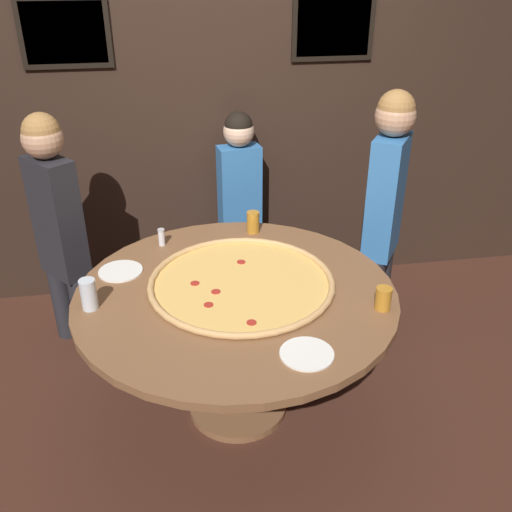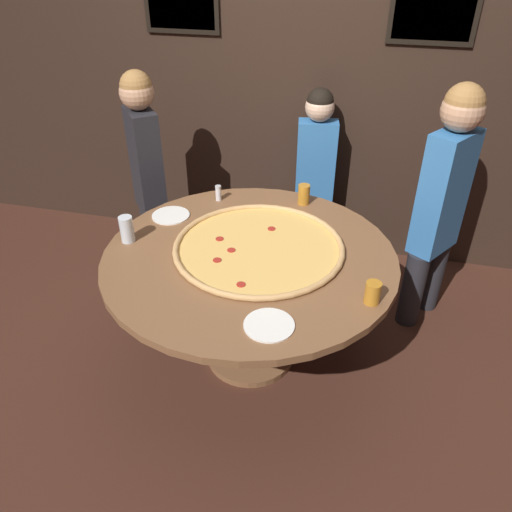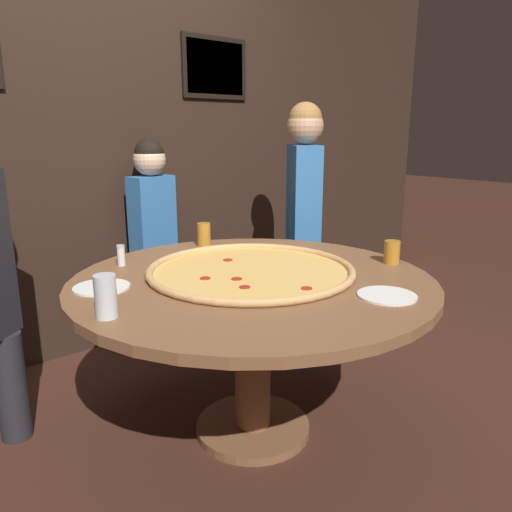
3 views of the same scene
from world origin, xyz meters
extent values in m
plane|color=#422319|center=(0.00, 0.00, 0.00)|extent=(24.00, 24.00, 0.00)
cube|color=black|center=(0.00, 1.37, 1.30)|extent=(6.40, 0.06, 2.60)
cube|color=black|center=(0.80, 1.33, 1.75)|extent=(0.52, 0.02, 0.40)
cube|color=#936B5B|center=(0.80, 1.32, 1.75)|extent=(0.46, 0.01, 0.34)
cylinder|color=brown|center=(0.00, 0.00, 0.72)|extent=(1.54, 1.54, 0.04)
cylinder|color=brown|center=(0.00, 0.00, 0.35)|extent=(0.16, 0.16, 0.70)
cylinder|color=brown|center=(0.00, 0.00, 0.02)|extent=(0.52, 0.52, 0.04)
cylinder|color=#EAB75B|center=(0.04, 0.05, 0.75)|extent=(0.87, 0.87, 0.01)
torus|color=tan|center=(0.04, 0.05, 0.76)|extent=(0.91, 0.91, 0.03)
cylinder|color=#A8281E|center=(-0.10, -0.01, 0.75)|extent=(0.04, 0.04, 0.00)
cylinder|color=#A8281E|center=(0.03, -0.29, 0.75)|extent=(0.04, 0.04, 0.00)
cylinder|color=#A8281E|center=(-0.19, 0.08, 0.75)|extent=(0.04, 0.04, 0.00)
cylinder|color=#A8281E|center=(-0.14, -0.12, 0.75)|extent=(0.04, 0.04, 0.00)
cylinder|color=#A8281E|center=(0.06, 0.25, 0.75)|extent=(0.04, 0.04, 0.00)
cylinder|color=#BC7A23|center=(0.64, -0.25, 0.79)|extent=(0.07, 0.07, 0.11)
cylinder|color=#BC7A23|center=(0.18, 0.62, 0.80)|extent=(0.07, 0.07, 0.12)
cylinder|color=silver|center=(-0.67, -0.04, 0.81)|extent=(0.07, 0.07, 0.15)
cylinder|color=white|center=(-0.55, 0.28, 0.74)|extent=(0.22, 0.22, 0.01)
cylinder|color=white|center=(0.22, -0.52, 0.74)|extent=(0.22, 0.22, 0.01)
cylinder|color=silver|center=(-0.34, 0.54, 0.78)|extent=(0.04, 0.04, 0.08)
cylinder|color=#B7B7BC|center=(-0.34, 0.54, 0.83)|extent=(0.04, 0.04, 0.01)
cylinder|color=#232328|center=(1.05, 0.75, 0.26)|extent=(0.19, 0.19, 0.52)
cylinder|color=#232328|center=(0.92, 0.55, 0.26)|extent=(0.19, 0.19, 0.52)
cube|color=#3370B2|center=(0.98, 0.65, 0.89)|extent=(0.31, 0.35, 0.73)
sphere|color=tan|center=(0.98, 0.65, 1.37)|extent=(0.23, 0.23, 0.23)
sphere|color=#9E703D|center=(0.98, 0.65, 1.41)|extent=(0.21, 0.21, 0.21)
cylinder|color=#232328|center=(0.28, 1.18, 0.22)|extent=(0.14, 0.14, 0.45)
cylinder|color=#232328|center=(0.08, 1.15, 0.22)|extent=(0.14, 0.14, 0.45)
cube|color=#3370B2|center=(0.18, 1.17, 0.76)|extent=(0.29, 0.18, 0.63)
sphere|color=beige|center=(0.18, 1.17, 1.17)|extent=(0.19, 0.19, 0.19)
sphere|color=black|center=(0.18, 1.17, 1.21)|extent=(0.18, 0.18, 0.18)
cylinder|color=#232328|center=(-0.84, 0.66, 0.25)|extent=(0.19, 0.19, 0.50)
camera|label=1|loc=(-0.28, -2.29, 2.20)|focal=40.00mm
camera|label=2|loc=(0.55, -2.10, 2.19)|focal=35.00mm
camera|label=3|loc=(-1.32, -1.55, 1.35)|focal=35.00mm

